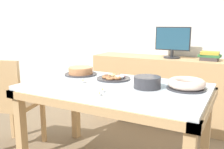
% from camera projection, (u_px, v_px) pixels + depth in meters
% --- Properties ---
extents(wall_back, '(8.00, 0.10, 2.60)m').
position_uv_depth(wall_back, '(169.00, 20.00, 3.29)').
color(wall_back, white).
rests_on(wall_back, ground).
extents(dining_table, '(1.49, 0.89, 0.77)m').
position_uv_depth(dining_table, '(115.00, 96.00, 2.05)').
color(dining_table, silver).
rests_on(dining_table, ground).
extents(chair, '(0.51, 0.51, 0.94)m').
position_uv_depth(chair, '(10.00, 101.00, 2.41)').
color(chair, tan).
rests_on(chair, ground).
extents(sideboard, '(1.74, 0.44, 0.84)m').
position_uv_depth(sideboard, '(160.00, 90.00, 3.20)').
color(sideboard, tan).
rests_on(sideboard, ground).
extents(computer_monitor, '(0.42, 0.20, 0.38)m').
position_uv_depth(computer_monitor, '(172.00, 43.00, 3.02)').
color(computer_monitor, '#262628').
rests_on(computer_monitor, sideboard).
extents(book_stack, '(0.25, 0.18, 0.10)m').
position_uv_depth(book_stack, '(210.00, 56.00, 2.85)').
color(book_stack, '#3F3838').
rests_on(book_stack, sideboard).
extents(cake_chocolate_round, '(0.31, 0.31, 0.08)m').
position_uv_depth(cake_chocolate_round, '(81.00, 71.00, 2.42)').
color(cake_chocolate_round, '#333338').
rests_on(cake_chocolate_round, dining_table).
extents(cake_golden_bundt, '(0.30, 0.30, 0.08)m').
position_uv_depth(cake_golden_bundt, '(186.00, 84.00, 1.89)').
color(cake_golden_bundt, '#333338').
rests_on(cake_golden_bundt, dining_table).
extents(pastry_platter, '(0.30, 0.30, 0.04)m').
position_uv_depth(pastry_platter, '(114.00, 77.00, 2.23)').
color(pastry_platter, '#333338').
rests_on(pastry_platter, dining_table).
extents(plate_stack, '(0.21, 0.21, 0.09)m').
position_uv_depth(plate_stack, '(147.00, 82.00, 1.92)').
color(plate_stack, '#333338').
rests_on(plate_stack, dining_table).
extents(tealight_left_edge, '(0.04, 0.04, 0.04)m').
position_uv_depth(tealight_left_edge, '(103.00, 91.00, 1.81)').
color(tealight_left_edge, silver).
rests_on(tealight_left_edge, dining_table).
extents(tealight_near_cakes, '(0.04, 0.04, 0.04)m').
position_uv_depth(tealight_near_cakes, '(99.00, 94.00, 1.72)').
color(tealight_near_cakes, silver).
rests_on(tealight_near_cakes, dining_table).
extents(tealight_centre, '(0.04, 0.04, 0.04)m').
position_uv_depth(tealight_centre, '(83.00, 82.00, 2.09)').
color(tealight_centre, silver).
rests_on(tealight_centre, dining_table).
extents(tealight_near_front, '(0.04, 0.04, 0.04)m').
position_uv_depth(tealight_near_front, '(141.00, 80.00, 2.16)').
color(tealight_near_front, silver).
rests_on(tealight_near_front, dining_table).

